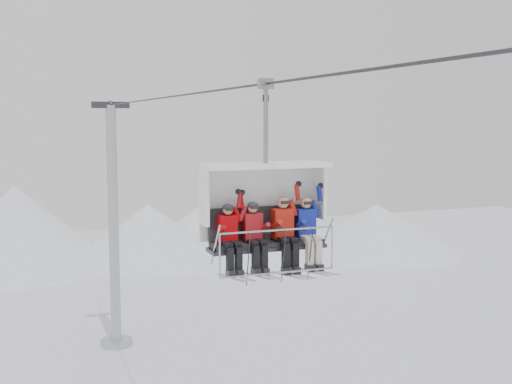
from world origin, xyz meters
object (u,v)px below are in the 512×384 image
object	(u,v)px
chairlift_carrier	(263,205)
skier_far_right	(307,229)
skier_far_left	(229,236)
skier_center_left	(254,234)
skier_center_right	(284,230)
lift_tower_right	(114,243)

from	to	relation	value
chairlift_carrier	skier_far_right	world-z (taller)	chairlift_carrier
chairlift_carrier	skier_far_right	xyz separation A→B (m)	(0.90, -0.32, -0.53)
skier_far_left	skier_far_right	size ratio (longest dim) A/B	1.00
chairlift_carrier	skier_far_left	distance (m)	1.09
chairlift_carrier	skier_far_left	bearing A→B (deg)	-159.68
skier_far_left	skier_center_left	xyz separation A→B (m)	(0.55, 0.00, 0.01)
skier_center_right	skier_far_right	world-z (taller)	skier_center_right
skier_far_left	skier_center_right	bearing A→B (deg)	0.60
skier_center_left	skier_center_right	world-z (taller)	skier_center_right
skier_far_left	skier_center_left	world-z (taller)	skier_center_left
chairlift_carrier	skier_center_left	size ratio (longest dim) A/B	2.36
skier_center_left	skier_far_right	size ratio (longest dim) A/B	1.00
skier_far_right	lift_tower_right	bearing A→B (deg)	92.27
lift_tower_right	skier_center_left	xyz separation A→B (m)	(-0.32, -22.76, 4.41)
skier_center_right	skier_far_right	xyz separation A→B (m)	(0.54, -0.01, -0.02)
chairlift_carrier	skier_center_left	distance (m)	0.72
lift_tower_right	chairlift_carrier	bearing A→B (deg)	-90.00
skier_center_right	skier_far_left	bearing A→B (deg)	-179.40
chairlift_carrier	skier_center_left	bearing A→B (deg)	-135.16
skier_center_left	skier_far_right	xyz separation A→B (m)	(1.23, 0.01, 0.02)
chairlift_carrier	skier_far_left	xyz separation A→B (m)	(-0.88, -0.32, -0.56)
skier_center_left	skier_far_right	world-z (taller)	skier_far_right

